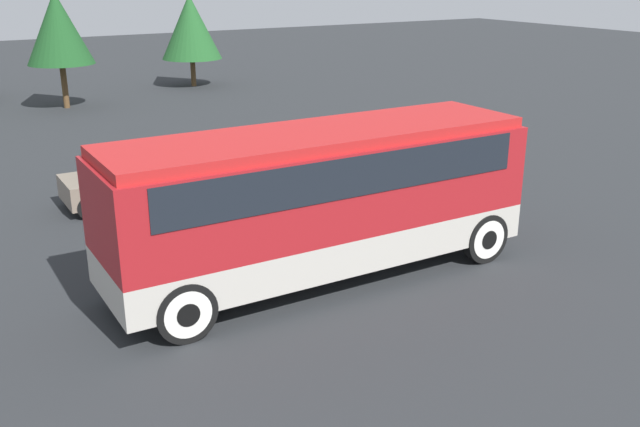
% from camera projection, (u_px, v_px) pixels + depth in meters
% --- Properties ---
extents(ground_plane, '(120.00, 120.00, 0.00)m').
position_uv_depth(ground_plane, '(320.00, 277.00, 15.77)').
color(ground_plane, '#26282B').
extents(tour_bus, '(9.34, 2.69, 3.31)m').
position_uv_depth(tour_bus, '(324.00, 190.00, 15.16)').
color(tour_bus, '#B7B2A8').
rests_on(tour_bus, ground_plane).
extents(parked_car_near, '(4.50, 1.84, 1.49)m').
position_uv_depth(parked_car_near, '(141.00, 177.00, 20.67)').
color(parked_car_near, '#7A6B5B').
rests_on(parked_car_near, ground_plane).
extents(parked_car_mid, '(4.16, 1.80, 1.40)m').
position_uv_depth(parked_car_mid, '(335.00, 154.00, 23.30)').
color(parked_car_mid, navy).
rests_on(parked_car_mid, ground_plane).
extents(tree_left, '(3.10, 3.10, 5.44)m').
position_uv_depth(tree_left, '(58.00, 28.00, 33.29)').
color(tree_left, brown).
rests_on(tree_left, ground_plane).
extents(tree_right, '(3.33, 3.33, 5.05)m').
position_uv_depth(tree_right, '(191.00, 27.00, 39.67)').
color(tree_right, brown).
rests_on(tree_right, ground_plane).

